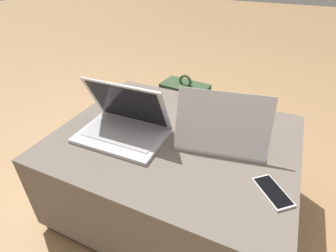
# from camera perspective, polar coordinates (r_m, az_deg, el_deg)

# --- Properties ---
(ground_plane) EXTENTS (14.00, 14.00, 0.00)m
(ground_plane) POSITION_cam_1_polar(r_m,az_deg,el_deg) (1.44, 1.29, -16.28)
(ground_plane) COLOR tan
(ottoman) EXTENTS (1.02, 0.82, 0.43)m
(ottoman) POSITION_cam_1_polar(r_m,az_deg,el_deg) (1.28, 1.41, -10.00)
(ottoman) COLOR #3D3832
(ottoman) RESTS_ON ground_plane
(laptop_near) EXTENTS (0.37, 0.26, 0.24)m
(laptop_near) POSITION_cam_1_polar(r_m,az_deg,el_deg) (1.14, -9.62, 0.33)
(laptop_near) COLOR silver
(laptop_near) RESTS_ON ottoman
(laptop_far) EXTENTS (0.39, 0.31, 0.24)m
(laptop_far) POSITION_cam_1_polar(r_m,az_deg,el_deg) (1.09, 11.52, -1.45)
(laptop_far) COLOR silver
(laptop_far) RESTS_ON ottoman
(cell_phone) EXTENTS (0.15, 0.16, 0.01)m
(cell_phone) POSITION_cam_1_polar(r_m,az_deg,el_deg) (0.96, 21.82, -13.15)
(cell_phone) COLOR white
(cell_phone) RESTS_ON ottoman
(backpack) EXTENTS (0.30, 0.23, 0.49)m
(backpack) POSITION_cam_1_polar(r_m,az_deg,el_deg) (1.74, 3.65, 2.58)
(backpack) COLOR #385133
(backpack) RESTS_ON ground_plane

